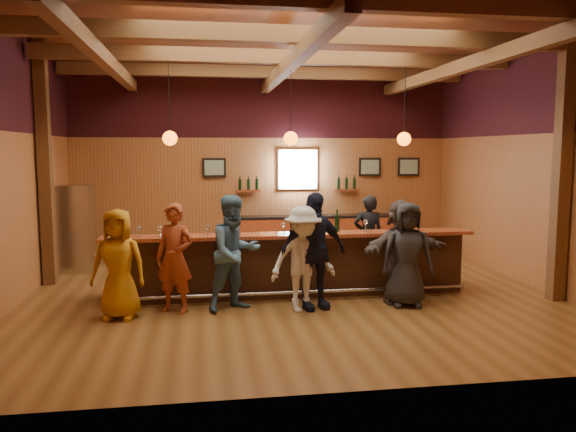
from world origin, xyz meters
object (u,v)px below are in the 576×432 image
Objects in this scene: customer_denim at (235,253)px; customer_white at (303,259)px; customer_orange at (118,264)px; bar_counter at (290,264)px; customer_navy at (313,251)px; bottle_a at (337,223)px; stainless_fridge at (75,228)px; ice_bucket at (310,226)px; customer_brown at (401,251)px; customer_redvest at (175,258)px; back_bar_cabinet at (315,235)px; customer_dark at (407,254)px; bartender at (368,236)px.

customer_denim is 1.10× the size of customer_white.
bar_counter is at bearing 31.46° from customer_orange.
customer_navy is 1.04m from bottle_a.
stainless_fridge reaches higher than ice_bucket.
customer_orange is 4.27× the size of bottle_a.
customer_brown is 7.60× the size of ice_bucket.
back_bar_cabinet is at bearing 80.54° from customer_redvest.
customer_dark is at bearing -31.30° from stainless_fridge.
customer_navy reaches higher than stainless_fridge.
ice_bucket reaches higher than bar_counter.
customer_redvest is at bearing 35.99° from bartender.
bartender is at bearing 53.85° from bottle_a.
bar_counter is at bearing -30.76° from stainless_fridge.
customer_orange is (-3.94, -4.68, 0.35)m from back_bar_cabinet.
bartender is 2.04m from ice_bucket.
bottle_a is (0.58, 0.80, 0.33)m from customer_navy.
customer_denim is at bearing -47.35° from stainless_fridge.
stainless_fridge is 1.07× the size of customer_dark.
stainless_fridge is 1.09× the size of customer_orange.
customer_dark is 4.36× the size of bottle_a.
customer_orange reaches higher than bartender.
customer_orange is 0.84m from customer_redvest.
stainless_fridge reaches higher than customer_redvest.
stainless_fridge reaches higher than bartender.
customer_orange is 0.89× the size of customer_navy.
customer_dark is (0.01, -0.25, -0.01)m from customer_brown.
bartender reaches higher than ice_bucket.
customer_dark is 7.47× the size of ice_bucket.
back_bar_cabinet is 2.35× the size of customer_redvest.
back_bar_cabinet is at bearing 64.70° from customer_navy.
customer_redvest is (-3.13, -4.45, 0.38)m from back_bar_cabinet.
stainless_fridge is 6.02m from bartender.
customer_navy is at bearing -38.87° from stainless_fridge.
bartender is (1.75, 1.09, 0.29)m from bar_counter.
bar_counter is 16.30× the size of bottle_a.
customer_dark is (1.73, -1.10, 0.32)m from bar_counter.
customer_dark is at bearing 97.53° from bartender.
ice_bucket is (0.09, 0.76, 0.29)m from customer_navy.
bar_counter is 1.18m from customer_white.
customer_navy is (2.15, -0.15, 0.08)m from customer_redvest.
customer_navy reaches higher than customer_white.
stainless_fridge is 7.99× the size of ice_bucket.
customer_white is (2.78, -0.04, -0.00)m from customer_orange.
customer_white reaches higher than bar_counter.
customer_orange is 2.97m from customer_navy.
customer_redvest is 0.99× the size of customer_brown.
customer_brown is (1.72, -0.86, 0.33)m from bar_counter.
ice_bucket is (-1.44, 0.83, 0.38)m from customer_dark.
customer_redvest reaches higher than bar_counter.
bottle_a is at bearing -28.75° from stainless_fridge.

